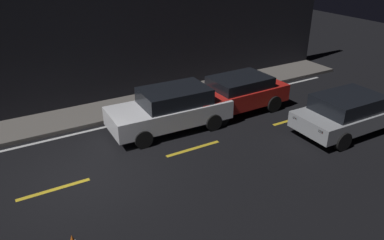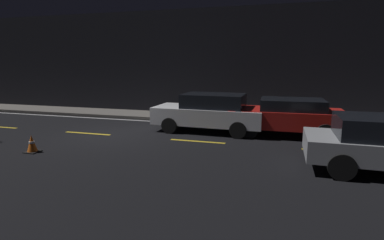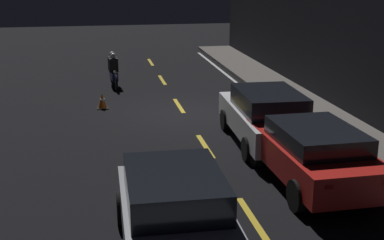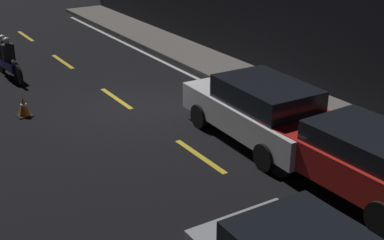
% 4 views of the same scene
% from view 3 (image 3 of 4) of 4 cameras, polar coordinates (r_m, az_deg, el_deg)
% --- Properties ---
extents(ground_plane, '(56.00, 56.00, 0.00)m').
position_cam_3_polar(ground_plane, '(18.07, -0.89, 0.75)').
color(ground_plane, black).
extents(raised_curb, '(28.00, 1.93, 0.15)m').
position_cam_3_polar(raised_curb, '(19.21, 11.71, 1.57)').
color(raised_curb, '#605B56').
rests_on(raised_curb, ground).
extents(building_front, '(28.00, 0.30, 5.46)m').
position_cam_3_polar(building_front, '(19.18, 15.29, 9.41)').
color(building_front, black).
rests_on(building_front, ground).
extents(lane_dash_a, '(2.00, 0.14, 0.01)m').
position_cam_3_polar(lane_dash_a, '(27.74, -4.43, 6.17)').
color(lane_dash_a, gold).
rests_on(lane_dash_a, ground).
extents(lane_dash_b, '(2.00, 0.14, 0.01)m').
position_cam_3_polar(lane_dash_b, '(23.35, -3.20, 4.29)').
color(lane_dash_b, gold).
rests_on(lane_dash_b, ground).
extents(lane_dash_c, '(2.00, 0.14, 0.01)m').
position_cam_3_polar(lane_dash_c, '(19.02, -1.41, 1.55)').
color(lane_dash_c, gold).
rests_on(lane_dash_c, ground).
extents(lane_dash_d, '(2.00, 0.14, 0.01)m').
position_cam_3_polar(lane_dash_d, '(14.78, 1.42, -2.79)').
color(lane_dash_d, gold).
rests_on(lane_dash_d, ground).
extents(lane_dash_e, '(2.00, 0.14, 0.01)m').
position_cam_3_polar(lane_dash_e, '(10.76, 6.51, -10.46)').
color(lane_dash_e, gold).
rests_on(lane_dash_e, ground).
extents(lane_solid_kerb, '(25.20, 0.14, 0.01)m').
position_cam_3_polar(lane_solid_kerb, '(18.80, 8.27, 1.21)').
color(lane_solid_kerb, silver).
rests_on(lane_solid_kerb, ground).
extents(sedan_white, '(4.44, 2.03, 1.53)m').
position_cam_3_polar(sedan_white, '(14.93, 7.96, 0.47)').
color(sedan_white, silver).
rests_on(sedan_white, ground).
extents(taxi_red, '(4.22, 2.00, 1.41)m').
position_cam_3_polar(taxi_red, '(12.32, 12.74, -3.36)').
color(taxi_red, red).
rests_on(taxi_red, ground).
extents(hatchback_silver, '(4.18, 2.01, 1.42)m').
position_cam_3_polar(hatchback_silver, '(9.26, -1.76, -9.77)').
color(hatchback_silver, '#9EA0A5').
rests_on(hatchback_silver, ground).
extents(motorcycle, '(2.37, 0.40, 1.40)m').
position_cam_3_polar(motorcycle, '(22.20, -8.39, 5.24)').
color(motorcycle, black).
rests_on(motorcycle, ground).
extents(traffic_cone_near, '(0.40, 0.40, 0.55)m').
position_cam_3_polar(traffic_cone_near, '(18.84, -9.55, 2.01)').
color(traffic_cone_near, black).
rests_on(traffic_cone_near, ground).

